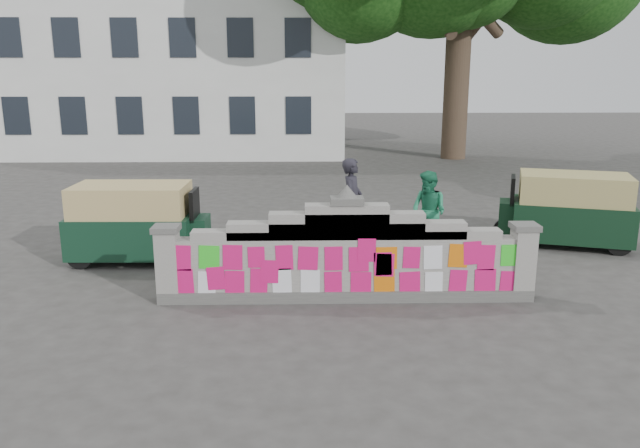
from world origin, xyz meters
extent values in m
plane|color=#383533|center=(0.00, 0.00, 0.00)|extent=(100.00, 100.00, 0.00)
cube|color=#4C4C49|center=(0.00, 0.00, 0.10)|extent=(6.40, 0.42, 0.20)
cube|color=gray|center=(0.00, 0.00, 0.60)|extent=(6.40, 0.32, 1.00)
cube|color=gray|center=(0.00, 0.00, 1.17)|extent=(5.20, 0.32, 0.14)
cube|color=gray|center=(0.00, 0.00, 1.24)|extent=(4.00, 0.32, 0.28)
cube|color=gray|center=(0.00, 0.00, 1.32)|extent=(2.60, 0.32, 0.44)
cube|color=gray|center=(0.00, 0.00, 1.39)|extent=(1.40, 0.32, 0.58)
cube|color=#4C4C49|center=(0.00, 0.00, 1.74)|extent=(0.55, 0.36, 0.12)
cone|color=#4C4C49|center=(0.00, 0.00, 1.90)|extent=(0.36, 0.36, 0.22)
cube|color=gray|center=(-3.02, 0.00, 0.62)|extent=(0.36, 0.40, 1.24)
cube|color=#4C4C49|center=(-3.02, 0.00, 1.28)|extent=(0.44, 0.44, 0.10)
cube|color=gray|center=(3.02, 0.00, 0.62)|extent=(0.36, 0.40, 1.24)
cube|color=#4C4C49|center=(3.02, 0.00, 1.28)|extent=(0.44, 0.44, 0.10)
cube|color=silver|center=(-7.00, 22.00, 4.00)|extent=(16.00, 10.00, 8.00)
cylinder|color=#38281E|center=(6.00, 18.00, 3.00)|extent=(1.10, 1.10, 6.00)
imported|color=black|center=(0.29, 2.65, 0.54)|extent=(2.18, 1.24, 1.08)
imported|color=#232129|center=(0.29, 2.65, 0.92)|extent=(0.60, 0.76, 1.84)
imported|color=#228057|center=(1.96, 2.94, 0.88)|extent=(1.05, 1.09, 1.76)
cube|color=#103220|center=(-4.25, 2.40, 0.57)|extent=(2.50, 1.38, 0.82)
cube|color=tan|center=(-4.25, 2.40, 1.29)|extent=(2.29, 1.32, 0.62)
cube|color=#103220|center=(-2.96, 2.38, 0.57)|extent=(0.53, 0.73, 0.72)
cube|color=black|center=(-2.96, 2.38, 1.19)|extent=(0.09, 0.72, 0.62)
cylinder|color=black|center=(-2.86, 2.38, 0.26)|extent=(0.52, 0.13, 0.52)
cylinder|color=black|center=(-5.19, 1.85, 0.26)|extent=(0.52, 0.13, 0.52)
cylinder|color=black|center=(-5.17, 2.98, 0.26)|extent=(0.52, 0.13, 0.52)
cube|color=black|center=(5.28, 3.36, 0.58)|extent=(2.81, 2.05, 0.84)
cube|color=tan|center=(5.28, 3.36, 1.31)|extent=(2.59, 1.94, 0.63)
cube|color=black|center=(4.03, 3.75, 0.58)|extent=(0.72, 0.86, 0.73)
cube|color=black|center=(4.03, 3.75, 1.20)|extent=(0.30, 0.72, 0.63)
cylinder|color=black|center=(3.93, 3.78, 0.26)|extent=(0.54, 0.28, 0.52)
cylinder|color=black|center=(6.35, 3.63, 0.26)|extent=(0.54, 0.28, 0.52)
cylinder|color=black|center=(6.00, 2.53, 0.26)|extent=(0.54, 0.28, 0.52)
camera|label=1|loc=(-0.67, -10.13, 3.83)|focal=35.00mm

